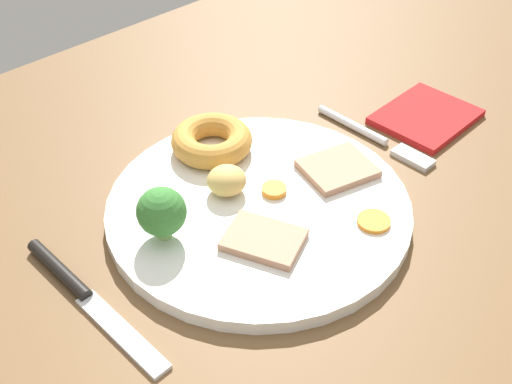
% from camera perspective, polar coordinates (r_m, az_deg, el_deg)
% --- Properties ---
extents(dining_table, '(1.20, 0.84, 0.04)m').
position_cam_1_polar(dining_table, '(0.64, 2.07, -1.89)').
color(dining_table, brown).
rests_on(dining_table, ground).
extents(dinner_plate, '(0.29, 0.29, 0.01)m').
position_cam_1_polar(dinner_plate, '(0.61, -0.00, -1.22)').
color(dinner_plate, white).
rests_on(dinner_plate, dining_table).
extents(meat_slice_main, '(0.08, 0.07, 0.01)m').
position_cam_1_polar(meat_slice_main, '(0.64, 7.29, 2.10)').
color(meat_slice_main, tan).
rests_on(meat_slice_main, dinner_plate).
extents(meat_slice_under, '(0.07, 0.08, 0.01)m').
position_cam_1_polar(meat_slice_under, '(0.56, 0.70, -4.26)').
color(meat_slice_under, tan).
rests_on(meat_slice_under, dinner_plate).
extents(yorkshire_pudding, '(0.08, 0.08, 0.03)m').
position_cam_1_polar(yorkshire_pudding, '(0.66, -3.97, 4.62)').
color(yorkshire_pudding, '#C68938').
rests_on(yorkshire_pudding, dinner_plate).
extents(roast_potato_left, '(0.05, 0.05, 0.03)m').
position_cam_1_polar(roast_potato_left, '(0.61, -2.63, 1.04)').
color(roast_potato_left, '#D8B260').
rests_on(roast_potato_left, dinner_plate).
extents(carrot_coin_front, '(0.02, 0.02, 0.01)m').
position_cam_1_polar(carrot_coin_front, '(0.61, 1.90, 0.03)').
color(carrot_coin_front, orange).
rests_on(carrot_coin_front, dinner_plate).
extents(carrot_coin_back, '(0.03, 0.03, 0.00)m').
position_cam_1_polar(carrot_coin_back, '(0.59, 10.47, -2.59)').
color(carrot_coin_back, orange).
rests_on(carrot_coin_back, dinner_plate).
extents(broccoli_floret, '(0.04, 0.04, 0.05)m').
position_cam_1_polar(broccoli_floret, '(0.56, -8.43, -1.79)').
color(broccoli_floret, '#8CB766').
rests_on(broccoli_floret, dinner_plate).
extents(fork, '(0.02, 0.15, 0.01)m').
position_cam_1_polar(fork, '(0.72, 10.69, 4.77)').
color(fork, silver).
rests_on(fork, dining_table).
extents(knife, '(0.02, 0.19, 0.01)m').
position_cam_1_polar(knife, '(0.56, -15.36, -8.57)').
color(knife, black).
rests_on(knife, dining_table).
extents(folded_napkin, '(0.11, 0.09, 0.01)m').
position_cam_1_polar(folded_napkin, '(0.76, 14.92, 6.51)').
color(folded_napkin, red).
rests_on(folded_napkin, dining_table).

